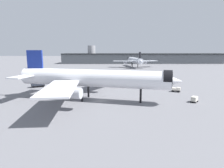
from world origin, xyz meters
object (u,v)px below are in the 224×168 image
(airliner_near_gate, at_px, (91,78))
(baggage_cart_trailing, at_px, (194,99))
(service_truck_front, at_px, (38,84))
(baggage_tug_wing, at_px, (176,89))
(traffic_cone_near_nose, at_px, (76,83))
(airliner_far_taxiway, at_px, (135,60))

(airliner_near_gate, xyz_separation_m, baggage_cart_trailing, (32.86, -2.40, -6.16))
(service_truck_front, xyz_separation_m, baggage_tug_wing, (58.26, -8.65, -0.62))
(airliner_near_gate, distance_m, baggage_cart_trailing, 33.52)
(traffic_cone_near_nose, bearing_deg, baggage_tug_wing, -22.27)
(airliner_far_taxiway, xyz_separation_m, traffic_cone_near_nose, (-37.24, -92.93, -6.03))
(baggage_tug_wing, distance_m, baggage_cart_trailing, 15.02)
(baggage_cart_trailing, bearing_deg, service_truck_front, -71.34)
(baggage_cart_trailing, bearing_deg, airliner_far_taxiway, -136.49)
(airliner_near_gate, xyz_separation_m, service_truck_front, (-26.43, 21.23, -5.55))
(baggage_tug_wing, relative_size, baggage_cart_trailing, 1.24)
(service_truck_front, height_order, traffic_cone_near_nose, service_truck_front)
(service_truck_front, xyz_separation_m, traffic_cone_near_nose, (15.21, 8.98, -1.23))
(service_truck_front, xyz_separation_m, baggage_cart_trailing, (59.30, -23.64, -0.61))
(airliner_near_gate, bearing_deg, baggage_tug_wing, 34.10)
(airliner_near_gate, bearing_deg, traffic_cone_near_nose, 122.91)
(traffic_cone_near_nose, bearing_deg, airliner_far_taxiway, 68.16)
(traffic_cone_near_nose, bearing_deg, baggage_cart_trailing, -36.50)
(baggage_tug_wing, bearing_deg, service_truck_front, -165.55)
(baggage_tug_wing, bearing_deg, baggage_cart_trailing, -63.16)
(airliner_near_gate, xyz_separation_m, baggage_tug_wing, (31.83, 12.58, -6.16))
(traffic_cone_near_nose, bearing_deg, service_truck_front, -149.43)
(baggage_cart_trailing, relative_size, traffic_cone_near_nose, 4.01)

